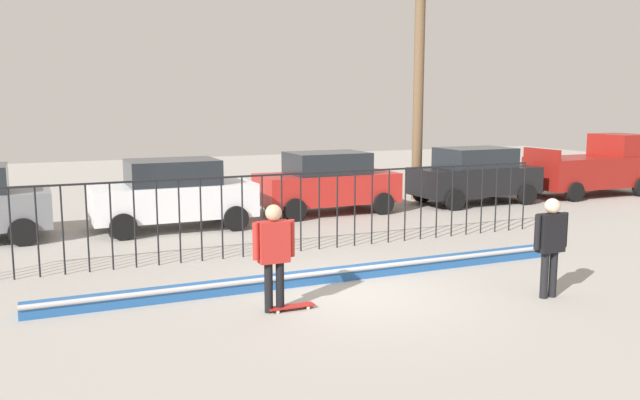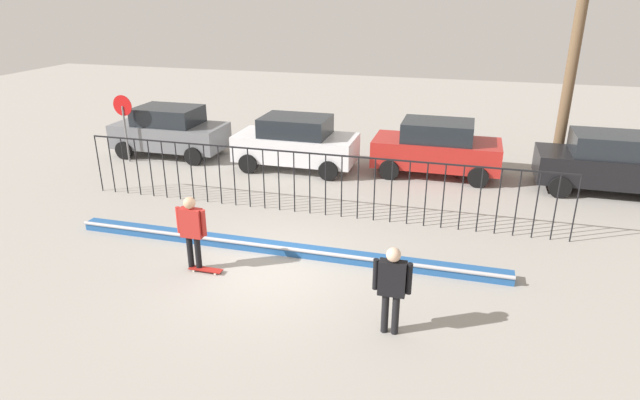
% 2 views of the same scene
% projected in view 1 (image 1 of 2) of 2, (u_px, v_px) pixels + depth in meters
% --- Properties ---
extents(ground_plane, '(60.00, 60.00, 0.00)m').
position_uv_depth(ground_plane, '(351.00, 294.00, 11.88)').
color(ground_plane, '#9E9991').
extents(bowl_coping_ledge, '(11.00, 0.40, 0.27)m').
position_uv_depth(bowl_coping_ledge, '(329.00, 275.00, 12.71)').
color(bowl_coping_ledge, '#235699').
rests_on(bowl_coping_ledge, ground).
extents(perimeter_fence, '(14.04, 0.04, 1.84)m').
position_uv_depth(perimeter_fence, '(282.00, 205.00, 14.90)').
color(perimeter_fence, black).
rests_on(perimeter_fence, ground).
extents(skateboarder, '(0.73, 0.27, 1.80)m').
position_uv_depth(skateboarder, '(274.00, 248.00, 10.72)').
color(skateboarder, black).
rests_on(skateboarder, ground).
extents(skateboard, '(0.80, 0.20, 0.07)m').
position_uv_depth(skateboard, '(291.00, 307.00, 10.95)').
color(skateboard, '#A51E19').
rests_on(skateboard, ground).
extents(camera_operator, '(0.72, 0.27, 1.78)m').
position_uv_depth(camera_operator, '(551.00, 238.00, 11.51)').
color(camera_operator, black).
rests_on(camera_operator, ground).
extents(parked_car_white, '(4.30, 2.12, 1.90)m').
position_uv_depth(parked_car_white, '(173.00, 194.00, 17.77)').
color(parked_car_white, silver).
rests_on(parked_car_white, ground).
extents(parked_car_red, '(4.30, 2.12, 1.90)m').
position_uv_depth(parked_car_red, '(327.00, 182.00, 20.32)').
color(parked_car_red, '#B2231E').
rests_on(parked_car_red, ground).
extents(parked_car_black, '(4.30, 2.12, 1.90)m').
position_uv_depth(parked_car_black, '(475.00, 175.00, 22.23)').
color(parked_car_black, black).
rests_on(parked_car_black, ground).
extents(pickup_truck, '(4.70, 2.12, 2.24)m').
position_uv_depth(pickup_truck, '(594.00, 167.00, 24.20)').
color(pickup_truck, maroon).
rests_on(pickup_truck, ground).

